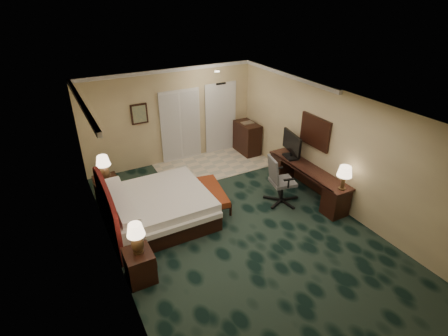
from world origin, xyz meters
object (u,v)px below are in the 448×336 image
nightstand_far (108,191)px  tv (292,146)px  lamp_far (104,168)px  desk (307,181)px  desk_chair (283,180)px  minibar (247,138)px  lamp_near (137,238)px  nightstand_near (140,266)px  bed (160,208)px  bed_bench (212,197)px

nightstand_far → tv: (4.41, -1.21, 0.72)m
lamp_far → tv: (4.40, -1.18, 0.08)m
desk → desk_chair: bearing=-179.3°
nightstand_far → tv: bearing=-15.4°
tv → minibar: (0.00, 2.12, -0.58)m
lamp_near → tv: tv is taller
lamp_near → lamp_far: 2.67m
lamp_far → desk: bearing=-22.7°
nightstand_near → nightstand_far: 2.72m
lamp_far → tv: bearing=-15.0°
bed → desk_chair: desk_chair is taller
nightstand_near → desk_chair: desk_chair is taller
bed → lamp_far: 1.60m
lamp_far → tv: size_ratio=0.70×
desk → minibar: 2.79m
nightstand_far → lamp_near: (-0.01, -2.71, 0.55)m
nightstand_near → tv: (4.44, 1.51, 0.76)m
tv → minibar: tv is taller
bed → minibar: minibar is taller
lamp_far → desk_chair: 4.12m
nightstand_far → lamp_far: lamp_far is taller
nightstand_far → lamp_near: size_ratio=1.14×
nightstand_near → tv: bearing=18.8°
bed_bench → desk: (2.29, -0.64, 0.13)m
desk_chair → bed_bench: bearing=168.7°
desk → desk_chair: size_ratio=2.05×
bed → minibar: size_ratio=2.19×
nightstand_far → bed: bearing=-55.2°
bed → desk: bearing=-10.4°
nightstand_near → desk: desk is taller
nightstand_near → desk_chair: bearing=12.6°
desk → tv: 0.97m
nightstand_far → minibar: 4.51m
lamp_near → minibar: size_ratio=0.62×
lamp_near → bed_bench: 2.68m
lamp_far → tv: 4.56m
nightstand_near → lamp_near: bearing=38.9°
desk → desk_chair: 0.79m
desk_chair → nightstand_near: bearing=-155.7°
nightstand_far → lamp_far: (0.01, -0.04, 0.64)m
bed → tv: tv is taller
lamp_far → bed_bench: (2.13, -1.21, -0.75)m
desk → tv: bearing=91.5°
nightstand_near → minibar: 5.74m
bed → nightstand_near: (-0.89, -1.49, -0.04)m
desk → tv: (-0.02, 0.67, 0.70)m
bed → lamp_near: lamp_near is taller
desk → bed: bearing=169.6°
lamp_far → desk_chair: (3.66, -1.86, -0.37)m
lamp_far → bed_bench: size_ratio=0.46×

